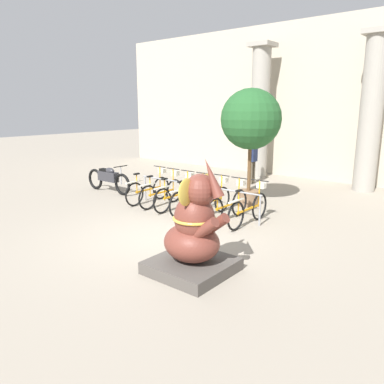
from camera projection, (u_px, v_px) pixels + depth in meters
name	position (u px, v px, depth m)	size (l,w,h in m)	color
ground_plane	(168.00, 236.00, 8.29)	(60.00, 60.00, 0.00)	gray
building_facade	(321.00, 101.00, 14.11)	(20.00, 0.20, 6.00)	#B2A893
column_left	(260.00, 111.00, 14.70)	(0.89, 0.89, 5.16)	gray
column_right	(371.00, 112.00, 12.18)	(0.89, 0.89, 5.16)	gray
bike_rack	(196.00, 190.00, 10.09)	(4.03, 0.05, 0.77)	gray
bicycle_0	(149.00, 189.00, 11.13)	(0.48, 1.79, 1.03)	black
bicycle_1	(162.00, 192.00, 10.75)	(0.48, 1.79, 1.03)	black
bicycle_2	(177.00, 195.00, 10.39)	(0.48, 1.79, 1.03)	black
bicycle_3	(193.00, 198.00, 10.03)	(0.48, 1.79, 1.03)	black
bicycle_4	(211.00, 201.00, 9.73)	(0.48, 1.79, 1.03)	black
bicycle_5	(228.00, 205.00, 9.34)	(0.48, 1.79, 1.03)	black
bicycle_6	(249.00, 208.00, 9.02)	(0.48, 1.79, 1.03)	black
elephant_statue	(194.00, 235.00, 6.33)	(1.30, 1.30, 2.05)	#4C4742
motorcycle	(108.00, 178.00, 12.43)	(2.12, 0.55, 0.95)	black
person_pedestrian	(253.00, 156.00, 13.64)	(0.23, 0.47, 1.71)	brown
potted_tree	(251.00, 122.00, 10.35)	(1.69, 1.69, 3.31)	brown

